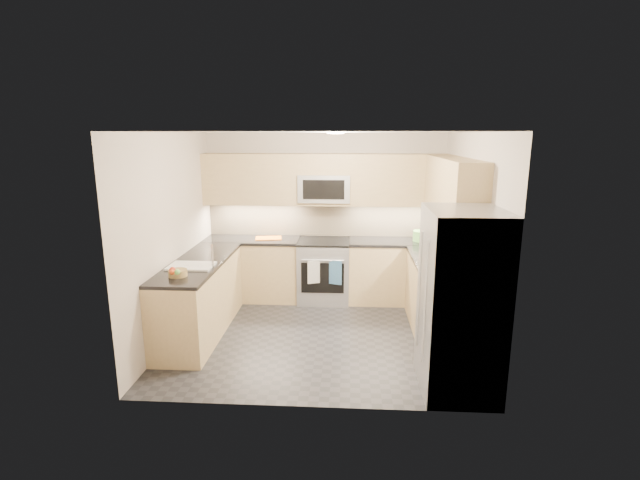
{
  "coord_description": "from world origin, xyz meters",
  "views": [
    {
      "loc": [
        0.35,
        -5.44,
        2.47
      ],
      "look_at": [
        0.0,
        0.35,
        1.15
      ],
      "focal_mm": 26.0,
      "sensor_mm": 36.0,
      "label": 1
    }
  ],
  "objects": [
    {
      "name": "oven_door_glass",
      "position": [
        0.0,
        0.95,
        0.45
      ],
      "size": [
        0.62,
        0.02,
        0.45
      ],
      "primitive_type": "cube",
      "color": "black",
      "rests_on": "gas_range"
    },
    {
      "name": "upper_cab_right",
      "position": [
        1.62,
        0.28,
        1.83
      ],
      "size": [
        0.35,
        1.95,
        0.75
      ],
      "primitive_type": "cube",
      "color": "tan",
      "rests_on": "wall_right"
    },
    {
      "name": "microwave_door",
      "position": [
        0.0,
        1.2,
        1.7
      ],
      "size": [
        0.6,
        0.01,
        0.28
      ],
      "primitive_type": "cube",
      "color": "black",
      "rests_on": "microwave"
    },
    {
      "name": "countertop_back_left",
      "position": [
        -1.09,
        1.3,
        0.92
      ],
      "size": [
        1.42,
        0.63,
        0.04
      ],
      "primitive_type": "cube",
      "color": "black",
      "rests_on": "base_cab_back_left"
    },
    {
      "name": "range_cooktop",
      "position": [
        0.0,
        1.28,
        0.92
      ],
      "size": [
        0.76,
        0.65,
        0.03
      ],
      "primitive_type": "cube",
      "color": "black",
      "rests_on": "gas_range"
    },
    {
      "name": "fruit_apple",
      "position": [
        -1.52,
        -0.78,
        1.05
      ],
      "size": [
        0.07,
        0.07,
        0.07
      ],
      "primitive_type": "sphere",
      "color": "#B42B14",
      "rests_on": "fruit_basket"
    },
    {
      "name": "backsplash_back",
      "position": [
        0.0,
        1.6,
        1.2
      ],
      "size": [
        3.6,
        0.01,
        0.51
      ],
      "primitive_type": "cube",
      "color": "tan",
      "rests_on": "wall_back"
    },
    {
      "name": "wall_back",
      "position": [
        0.0,
        1.6,
        1.25
      ],
      "size": [
        3.6,
        0.02,
        2.5
      ],
      "primitive_type": "cube",
      "color": "#BFB4A7",
      "rests_on": "floor"
    },
    {
      "name": "countertop_back_right",
      "position": [
        1.09,
        1.3,
        0.92
      ],
      "size": [
        1.42,
        0.63,
        0.04
      ],
      "primitive_type": "cube",
      "color": "black",
      "rests_on": "base_cab_back_right"
    },
    {
      "name": "floor",
      "position": [
        0.0,
        0.0,
        0.0
      ],
      "size": [
        3.6,
        3.2,
        0.0
      ],
      "primitive_type": "cube",
      "color": "#242429",
      "rests_on": "ground"
    },
    {
      "name": "ceiling",
      "position": [
        0.0,
        0.0,
        2.5
      ],
      "size": [
        3.6,
        3.2,
        0.02
      ],
      "primitive_type": "cube",
      "color": "beige",
      "rests_on": "wall_back"
    },
    {
      "name": "dish_towel_check",
      "position": [
        -0.12,
        0.91,
        0.55
      ],
      "size": [
        0.17,
        0.08,
        0.34
      ],
      "primitive_type": "cube",
      "rotation": [
        0.0,
        0.0,
        0.35
      ],
      "color": "silver",
      "rests_on": "oven_handle"
    },
    {
      "name": "microwave",
      "position": [
        0.0,
        1.4,
        1.7
      ],
      "size": [
        0.76,
        0.4,
        0.4
      ],
      "primitive_type": "cube",
      "color": "#A4A7AC",
      "rests_on": "upper_cab_back"
    },
    {
      "name": "upper_cab_back",
      "position": [
        0.0,
        1.43,
        1.83
      ],
      "size": [
        3.6,
        0.35,
        0.75
      ],
      "primitive_type": "cube",
      "color": "tan",
      "rests_on": "wall_back"
    },
    {
      "name": "base_cab_back_left",
      "position": [
        -1.09,
        1.3,
        0.45
      ],
      "size": [
        1.42,
        0.6,
        0.9
      ],
      "primitive_type": "cube",
      "color": "tan",
      "rests_on": "floor"
    },
    {
      "name": "base_cab_back_right",
      "position": [
        1.09,
        1.3,
        0.45
      ],
      "size": [
        1.42,
        0.6,
        0.9
      ],
      "primitive_type": "cube",
      "color": "tan",
      "rests_on": "floor"
    },
    {
      "name": "wall_front",
      "position": [
        0.0,
        -1.6,
        1.25
      ],
      "size": [
        3.6,
        0.02,
        2.5
      ],
      "primitive_type": "cube",
      "color": "#BFB4A7",
      "rests_on": "floor"
    },
    {
      "name": "dish_towel_blue",
      "position": [
        0.19,
        0.91,
        0.55
      ],
      "size": [
        0.18,
        0.08,
        0.35
      ],
      "primitive_type": "cube",
      "rotation": [
        0.0,
        0.0,
        -0.34
      ],
      "color": "#33608D",
      "rests_on": "oven_handle"
    },
    {
      "name": "countertop_peninsula",
      "position": [
        -1.5,
        0.0,
        0.92
      ],
      "size": [
        0.63,
        2.0,
        0.04
      ],
      "primitive_type": "cube",
      "color": "black",
      "rests_on": "base_cab_peninsula"
    },
    {
      "name": "utensil_bowl",
      "position": [
        1.45,
        1.3,
        1.02
      ],
      "size": [
        0.33,
        0.33,
        0.15
      ],
      "primitive_type": "cylinder",
      "rotation": [
        0.0,
        0.0,
        -0.29
      ],
      "color": "#599E44",
      "rests_on": "countertop_back_right"
    },
    {
      "name": "fruit_pear",
      "position": [
        -1.44,
        -0.85,
        1.05
      ],
      "size": [
        0.06,
        0.06,
        0.06
      ],
      "primitive_type": "sphere",
      "color": "#6CC554",
      "rests_on": "fruit_basket"
    },
    {
      "name": "cutting_board",
      "position": [
        -0.84,
        1.32,
        0.95
      ],
      "size": [
        0.43,
        0.33,
        0.01
      ],
      "primitive_type": "cube",
      "rotation": [
        0.0,
        0.0,
        0.16
      ],
      "color": "orange",
      "rests_on": "countertop_back_left"
    },
    {
      "name": "fridge_handle_left",
      "position": [
        1.08,
        -1.33,
        0.95
      ],
      "size": [
        0.02,
        0.02,
        1.2
      ],
      "primitive_type": "cylinder",
      "color": "#B2B5BA",
      "rests_on": "refrigerator"
    },
    {
      "name": "gas_range",
      "position": [
        0.0,
        1.28,
        0.46
      ],
      "size": [
        0.76,
        0.65,
        0.91
      ],
      "primitive_type": "cube",
      "color": "#9B9CA2",
      "rests_on": "floor"
    },
    {
      "name": "wall_right",
      "position": [
        1.8,
        0.0,
        1.25
      ],
      "size": [
        0.02,
        3.2,
        2.5
      ],
      "primitive_type": "cube",
      "color": "#BFB4A7",
      "rests_on": "floor"
    },
    {
      "name": "countertop_right",
      "position": [
        1.5,
        0.15,
        0.92
      ],
      "size": [
        0.63,
        1.7,
        0.04
      ],
      "primitive_type": "cube",
      "color": "black",
      "rests_on": "base_cab_right"
    },
    {
      "name": "faucet",
      "position": [
        -1.24,
        -0.25,
        1.08
      ],
      "size": [
        0.03,
        0.03,
        0.28
      ],
      "primitive_type": "cylinder",
      "color": "silver",
      "rests_on": "countertop_peninsula"
    },
    {
      "name": "fruit_basket",
      "position": [
        -1.52,
        -0.63,
        0.98
      ],
      "size": [
        0.26,
        0.26,
        0.07
      ],
      "primitive_type": "cylinder",
      "rotation": [
        0.0,
        0.0,
        0.33
      ],
      "color": "olive",
      "rests_on": "countertop_peninsula"
    },
    {
      "name": "base_cab_right",
      "position": [
        1.5,
        0.15,
        0.45
      ],
      "size": [
        0.6,
        1.7,
        0.9
      ],
      "primitive_type": "cube",
      "color": "tan",
      "rests_on": "floor"
    },
    {
      "name": "wall_left",
      "position": [
        -1.8,
        0.0,
        1.25
      ],
      "size": [
        0.02,
        3.2,
        2.5
      ],
      "primitive_type": "cube",
      "color": "#BFB4A7",
      "rests_on": "floor"
    },
    {
      "name": "base_cab_peninsula",
      "position": [
        -1.5,
        0.0,
        0.45
      ],
      "size": [
        0.6,
        2.0,
        0.9
      ],
      "primitive_type": "cube",
      "color": "tan",
      "rests_on": "floor"
    },
    {
      "name": "sink_basin",
      "position": [
        -1.5,
        -0.25,
        0.88
      ],
      "size": [
        0.52,
        0.38,
        0.16
      ],
      "primitive_type": "cube",
      "color": "white",
      "rests_on": "base_cab_peninsula"
    },
    {
      "name": "backsplash_right",
      "position": [
        1.8,
        0.45,
        1.2
      ],
      "size": [
        0.01,
        2.3,
        0.51
      ],
      "primitive_type": "cube",
      "color": "tan",
      "rests_on": "wall_right"
    },
    {
      "name": "oven_handle",
      "position": [
        0.0,
        0.93,
        0.72
      ],
      "size": [
        0.6,
        0.02,
        0.02
      ],
      "primitive_type": "cylinder",
      "rotation": [
        0.0,
        1.57,
        0.0
      ],
      "color": "#B2B5BA",
      "rests_on": "gas_range"
    },
    {
      "name": "fridge_handle_right",
      "position": [
        1.08,
        -0.97,
        0.95
      ],
      "size": [
        0.02,
        0.02,
        1.2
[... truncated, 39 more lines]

